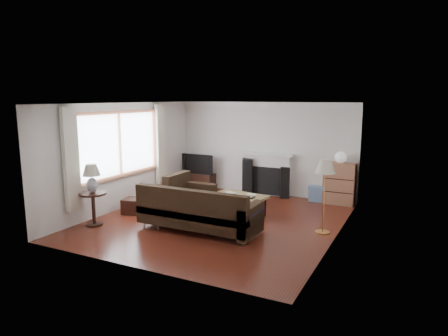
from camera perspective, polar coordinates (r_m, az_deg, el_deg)
The scene contains 17 objects.
room at distance 8.42m, azimuth -0.91°, elevation 0.69°, with size 5.10×5.60×2.54m.
window at distance 9.60m, azimuth -14.60°, elevation 3.32°, with size 0.12×2.74×1.54m, color brown.
curtain_near at distance 8.50m, azimuth -21.02°, elevation 1.12°, with size 0.10×0.35×2.10m, color beige.
curtain_far at distance 10.77m, azimuth -9.05°, elevation 3.42°, with size 0.10×0.35×2.10m, color beige.
fireplace at distance 10.86m, azimuth 6.24°, elevation -0.86°, with size 1.40×0.26×1.15m, color white.
tv_stand at distance 11.67m, azimuth -3.52°, elevation -1.82°, with size 0.89×0.40×0.44m, color black.
television at distance 11.57m, azimuth -3.54°, elevation 0.64°, with size 0.99×0.13×0.57m, color black.
speaker_left at distance 10.97m, azimuth 3.38°, elevation -1.16°, with size 0.27×0.33×0.98m, color black.
speaker_right at distance 10.65m, azimuth 8.67°, elevation -2.05°, with size 0.23×0.27×0.82m, color black.
bookshelf at distance 10.28m, azimuth 16.15°, elevation -2.15°, with size 0.75×0.36×1.04m, color #956045.
globe_lamp at distance 10.16m, azimuth 16.33°, elevation 1.47°, with size 0.28×0.28×0.28m, color white.
sectional_sofa at distance 7.98m, azimuth -3.57°, elevation -5.97°, with size 2.61×1.91×0.84m, color black.
coffee_table at distance 9.04m, azimuth 2.26°, elevation -5.26°, with size 1.20×0.65×0.47m, color olive.
footstool at distance 9.41m, azimuth -12.89°, elevation -5.30°, with size 0.41×0.41×0.34m, color black.
floor_lamp at distance 7.96m, azimuth 14.11°, elevation -3.99°, with size 0.38×0.38×1.46m, color #C68844.
side_table at distance 8.73m, azimuth -18.13°, elevation -5.57°, with size 0.56×0.56×0.69m, color black.
table_lamp at distance 8.58m, azimuth -18.37°, elevation -1.46°, with size 0.36×0.36×0.58m, color silver.
Camera 1 is at (3.83, -7.37, 2.62)m, focal length 32.00 mm.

